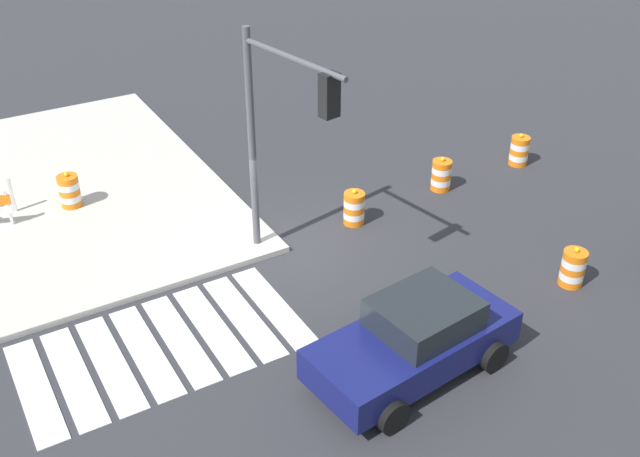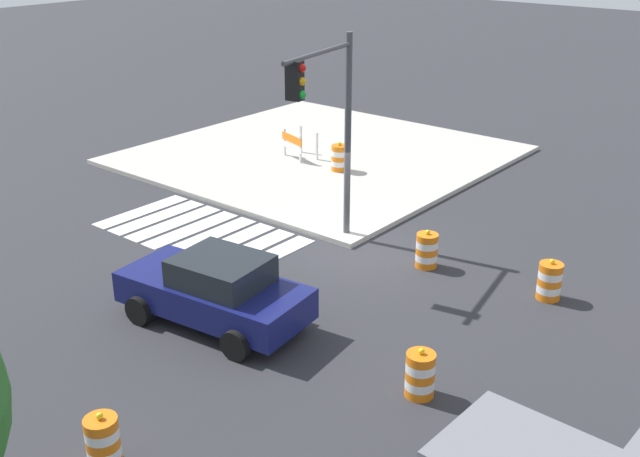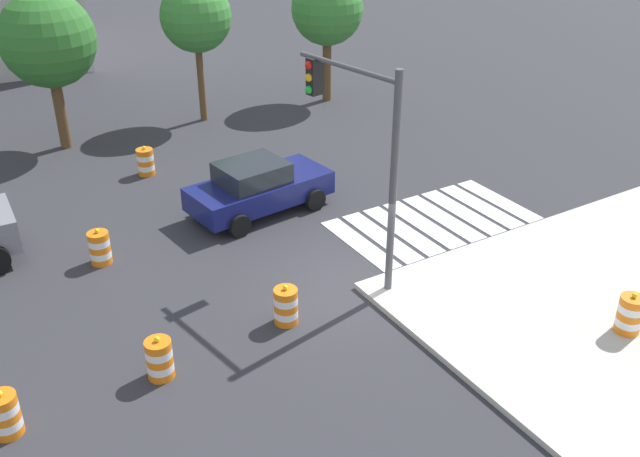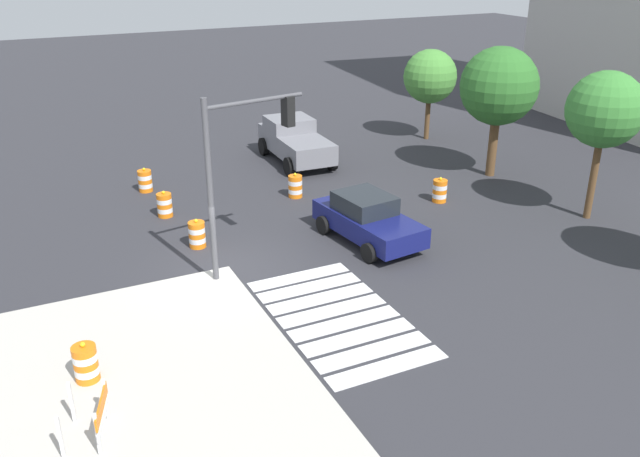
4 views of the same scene
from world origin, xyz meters
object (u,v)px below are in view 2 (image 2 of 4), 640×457
Objects in this scene: sports_car at (215,290)px; traffic_barrel_near_corner at (427,250)px; construction_barricade at (296,143)px; traffic_light_pole at (328,109)px; traffic_barrel_median_near at (420,374)px; traffic_barrel_median_far at (550,281)px; traffic_barrel_on_sidewalk at (339,158)px; traffic_barrel_crosswalk_end at (103,442)px.

sports_car is 5.81m from traffic_barrel_near_corner.
sports_car is 3.18× the size of construction_barricade.
traffic_barrel_median_near is at bearing 143.52° from traffic_light_pole.
traffic_barrel_median_far is 0.72× the size of construction_barricade.
traffic_barrel_on_sidewalk is 0.19× the size of traffic_light_pole.
traffic_barrel_crosswalk_end is (-1.99, 4.43, -0.36)m from sports_car.
construction_barricade reaches higher than traffic_barrel_median_near.
traffic_light_pole reaches higher than construction_barricade.
traffic_barrel_median_near is at bearing -121.02° from traffic_barrel_crosswalk_end.
traffic_barrel_near_corner is 1.00× the size of traffic_barrel_median_near.
traffic_barrel_median_near is (-4.95, -0.51, -0.36)m from sports_car.
sports_car is at bearing 5.85° from traffic_barrel_median_near.
traffic_barrel_median_near is at bearing 87.12° from traffic_barrel_median_far.
traffic_barrel_median_far is (-0.26, -5.24, 0.00)m from traffic_barrel_median_near.
traffic_light_pole is (0.48, -4.53, 3.10)m from sports_car.
traffic_barrel_near_corner is 5.70m from traffic_barrel_median_near.
construction_barricade is (11.29, -9.49, 0.27)m from traffic_barrel_median_near.
construction_barricade is (6.34, -9.99, -0.09)m from sports_car.
traffic_barrel_median_near is at bearing 139.96° from construction_barricade.
traffic_light_pole reaches higher than traffic_barrel_on_sidewalk.
sports_car is 5.51m from traffic_light_pole.
sports_car is 4.40× the size of traffic_barrel_median_near.
traffic_barrel_on_sidewalk is (4.25, -9.88, -0.21)m from sports_car.
traffic_barrel_median_far is (-5.22, -5.74, -0.36)m from sports_car.
traffic_barrel_near_corner is 0.72× the size of construction_barricade.
construction_barricade is at bearing -3.02° from traffic_barrel_on_sidewalk.
traffic_barrel_median_near is 0.19× the size of traffic_light_pole.
traffic_barrel_on_sidewalk reaches higher than traffic_barrel_near_corner.
traffic_barrel_on_sidewalk is (6.30, -4.46, 0.15)m from traffic_barrel_near_corner.
sports_car reaches higher than traffic_barrel_median_far.
traffic_barrel_median_near is 5.24m from traffic_barrel_median_far.
traffic_light_pole reaches higher than traffic_barrel_median_near.
traffic_barrel_on_sidewalk reaches higher than traffic_barrel_median_far.
traffic_barrel_on_sidewalk is 0.72× the size of construction_barricade.
traffic_barrel_crosswalk_end is 1.00× the size of traffic_barrel_median_far.
traffic_barrel_near_corner is at bearing -90.39° from traffic_barrel_crosswalk_end.
traffic_barrel_crosswalk_end is at bearing 114.16° from sports_car.
sports_car reaches higher than traffic_barrel_median_near.
construction_barricade is at bearing -20.19° from traffic_barrel_median_far.
traffic_light_pole is (-3.76, 5.35, 3.31)m from traffic_barrel_on_sidewalk.
sports_car is 4.40× the size of traffic_barrel_crosswalk_end.
traffic_barrel_on_sidewalk is at bearing 176.98° from construction_barricade.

